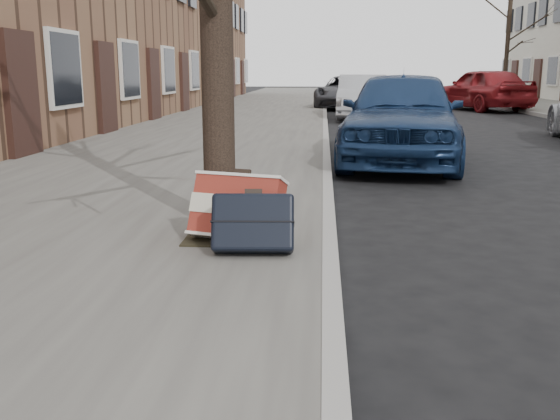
# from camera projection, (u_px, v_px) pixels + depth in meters

# --- Properties ---
(ground) EXTENTS (120.00, 120.00, 0.00)m
(ground) POSITION_uv_depth(u_px,v_px,m) (528.00, 306.00, 3.97)
(ground) COLOR black
(ground) RESTS_ON ground
(near_sidewalk) EXTENTS (5.00, 70.00, 0.12)m
(near_sidewalk) POSITION_uv_depth(u_px,v_px,m) (244.00, 119.00, 18.81)
(near_sidewalk) COLOR slate
(near_sidewalk) RESTS_ON ground
(house_near) EXTENTS (6.80, 40.00, 7.00)m
(house_near) POSITION_uv_depth(u_px,v_px,m) (59.00, 5.00, 19.43)
(house_near) COLOR brown
(house_near) RESTS_ON ground
(dirt_patch) EXTENTS (0.85, 0.85, 0.02)m
(dirt_patch) POSITION_uv_depth(u_px,v_px,m) (240.00, 233.00, 5.24)
(dirt_patch) COLOR black
(dirt_patch) RESTS_ON near_sidewalk
(suitcase_red) EXTENTS (0.80, 0.58, 0.55)m
(suitcase_red) POSITION_uv_depth(u_px,v_px,m) (237.00, 208.00, 4.94)
(suitcase_red) COLOR maroon
(suitcase_red) RESTS_ON near_sidewalk
(suitcase_navy) EXTENTS (0.63, 0.39, 0.48)m
(suitcase_navy) POSITION_uv_depth(u_px,v_px,m) (253.00, 223.00, 4.64)
(suitcase_navy) COLOR black
(suitcase_navy) RESTS_ON near_sidewalk
(car_near_front) EXTENTS (2.43, 4.68, 1.52)m
(car_near_front) POSITION_uv_depth(u_px,v_px,m) (402.00, 116.00, 10.01)
(car_near_front) COLOR navy
(car_near_front) RESTS_ON ground
(car_near_mid) EXTENTS (1.72, 4.24, 1.37)m
(car_near_mid) POSITION_uv_depth(u_px,v_px,m) (362.00, 97.00, 19.44)
(car_near_mid) COLOR #B6B9BE
(car_near_mid) RESTS_ON ground
(car_near_back) EXTENTS (2.80, 4.93, 1.30)m
(car_near_back) POSITION_uv_depth(u_px,v_px,m) (347.00, 92.00, 24.76)
(car_near_back) COLOR #313135
(car_near_back) RESTS_ON ground
(car_far_back) EXTENTS (3.31, 5.09, 1.61)m
(car_far_back) POSITION_uv_depth(u_px,v_px,m) (482.00, 89.00, 23.72)
(car_far_back) COLOR maroon
(car_far_back) RESTS_ON ground
(tree_far_c) EXTENTS (0.20, 0.20, 4.94)m
(tree_far_c) POSITION_uv_depth(u_px,v_px,m) (507.00, 47.00, 28.98)
(tree_far_c) COLOR black
(tree_far_c) RESTS_ON far_sidewalk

